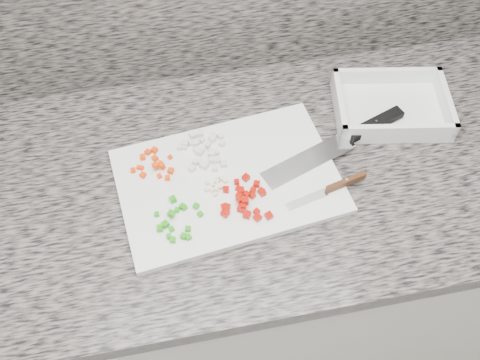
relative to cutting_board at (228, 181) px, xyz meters
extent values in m
cube|color=beige|center=(0.01, 0.02, -0.48)|extent=(3.92, 0.62, 0.86)
cube|color=#615C55|center=(0.01, 0.02, -0.03)|extent=(3.96, 0.64, 0.04)
cube|color=white|center=(0.00, 0.00, 0.00)|extent=(0.47, 0.34, 0.01)
cube|color=#F03C05|center=(-0.12, 0.02, 0.01)|extent=(0.01, 0.01, 0.01)
cube|color=#F03C05|center=(-0.19, 0.06, 0.01)|extent=(0.01, 0.01, 0.01)
cube|color=#F03C05|center=(-0.11, 0.04, 0.01)|extent=(0.01, 0.01, 0.01)
cube|color=#F03C05|center=(-0.17, 0.04, 0.01)|extent=(0.01, 0.01, 0.01)
cube|color=#F03C05|center=(-0.14, 0.05, 0.02)|extent=(0.02, 0.02, 0.01)
cube|color=#F03C05|center=(-0.17, 0.06, 0.01)|extent=(0.01, 0.01, 0.01)
cube|color=#F03C05|center=(-0.14, 0.08, 0.01)|extent=(0.01, 0.01, 0.01)
cube|color=#F03C05|center=(-0.13, 0.05, 0.01)|extent=(0.01, 0.01, 0.01)
cube|color=#F03C05|center=(-0.17, 0.06, 0.01)|extent=(0.01, 0.01, 0.01)
cube|color=#F03C05|center=(-0.16, 0.08, 0.01)|extent=(0.01, 0.01, 0.01)
cube|color=#F03C05|center=(-0.11, 0.07, 0.01)|extent=(0.01, 0.01, 0.01)
cube|color=#F03C05|center=(-0.14, 0.10, 0.01)|extent=(0.02, 0.02, 0.01)
cube|color=#F03C05|center=(-0.13, 0.06, 0.02)|extent=(0.01, 0.01, 0.01)
cube|color=#F03C05|center=(-0.13, 0.05, 0.02)|extent=(0.01, 0.01, 0.01)
cube|color=#F03C05|center=(-0.15, 0.09, 0.01)|extent=(0.01, 0.01, 0.01)
cube|color=#F03C05|center=(-0.13, 0.03, 0.01)|extent=(0.01, 0.01, 0.01)
cube|color=beige|center=(-0.01, 0.05, 0.01)|extent=(0.01, 0.01, 0.01)
cube|color=beige|center=(-0.09, 0.09, 0.01)|extent=(0.01, 0.01, 0.01)
cube|color=beige|center=(-0.04, 0.12, 0.01)|extent=(0.02, 0.02, 0.01)
cube|color=beige|center=(-0.06, 0.10, 0.01)|extent=(0.01, 0.01, 0.01)
cube|color=beige|center=(-0.06, 0.05, 0.01)|extent=(0.02, 0.02, 0.01)
cube|color=beige|center=(-0.05, 0.08, 0.01)|extent=(0.01, 0.01, 0.01)
cube|color=beige|center=(-0.02, 0.10, 0.01)|extent=(0.02, 0.02, 0.01)
cube|color=beige|center=(-0.05, 0.05, 0.01)|extent=(0.02, 0.02, 0.01)
cube|color=beige|center=(0.00, 0.03, 0.01)|extent=(0.01, 0.01, 0.01)
cube|color=beige|center=(-0.05, 0.07, 0.01)|extent=(0.02, 0.02, 0.01)
cube|color=beige|center=(-0.04, 0.10, 0.01)|extent=(0.01, 0.01, 0.01)
cube|color=beige|center=(-0.02, 0.03, 0.01)|extent=(0.01, 0.01, 0.01)
cube|color=beige|center=(-0.02, 0.05, 0.01)|extent=(0.02, 0.02, 0.01)
cube|color=beige|center=(-0.04, 0.04, 0.01)|extent=(0.02, 0.02, 0.01)
cube|color=beige|center=(-0.05, 0.12, 0.01)|extent=(0.02, 0.02, 0.01)
cube|color=beige|center=(-0.08, 0.09, 0.01)|extent=(0.01, 0.01, 0.01)
cube|color=beige|center=(-0.07, 0.10, 0.01)|extent=(0.02, 0.02, 0.01)
cube|color=beige|center=(0.00, 0.09, 0.01)|extent=(0.02, 0.02, 0.01)
cube|color=beige|center=(-0.05, 0.10, 0.01)|extent=(0.02, 0.02, 0.01)
cube|color=beige|center=(-0.07, 0.04, 0.01)|extent=(0.02, 0.02, 0.01)
cube|color=beige|center=(-0.02, 0.06, 0.02)|extent=(0.02, 0.02, 0.01)
cube|color=beige|center=(-0.01, 0.11, 0.01)|extent=(0.02, 0.02, 0.01)
cube|color=beige|center=(0.00, 0.11, 0.01)|extent=(0.01, 0.01, 0.01)
cube|color=beige|center=(-0.03, 0.08, 0.02)|extent=(0.01, 0.01, 0.01)
cube|color=beige|center=(-0.02, 0.07, 0.01)|extent=(0.02, 0.02, 0.01)
cube|color=beige|center=(-0.02, 0.10, 0.01)|extent=(0.01, 0.01, 0.01)
cube|color=#22990D|center=(-0.15, -0.06, 0.01)|extent=(0.01, 0.01, 0.01)
cube|color=#22990D|center=(-0.07, -0.07, 0.01)|extent=(0.01, 0.01, 0.01)
cube|color=#22990D|center=(-0.11, -0.05, 0.01)|extent=(0.01, 0.01, 0.01)
cube|color=#22990D|center=(-0.10, -0.05, 0.01)|extent=(0.01, 0.01, 0.01)
cube|color=#22990D|center=(-0.15, -0.09, 0.01)|extent=(0.01, 0.01, 0.01)
cube|color=#22990D|center=(-0.12, -0.07, 0.02)|extent=(0.02, 0.02, 0.01)
cube|color=#22990D|center=(-0.12, -0.03, 0.01)|extent=(0.01, 0.01, 0.01)
cube|color=#22990D|center=(-0.10, -0.10, 0.01)|extent=(0.01, 0.01, 0.01)
cube|color=#22990D|center=(-0.13, -0.11, 0.01)|extent=(0.01, 0.01, 0.01)
cube|color=#22990D|center=(-0.11, -0.11, 0.01)|extent=(0.01, 0.01, 0.01)
cube|color=#22990D|center=(-0.07, -0.05, 0.01)|extent=(0.01, 0.01, 0.01)
cube|color=#22990D|center=(-0.10, -0.05, 0.01)|extent=(0.01, 0.01, 0.01)
cube|color=#22990D|center=(-0.10, -0.05, 0.01)|extent=(0.01, 0.01, 0.01)
cube|color=#22990D|center=(-0.13, -0.09, 0.01)|extent=(0.01, 0.01, 0.01)
cube|color=#22990D|center=(-0.10, -0.12, 0.01)|extent=(0.01, 0.01, 0.01)
cube|color=#22990D|center=(-0.14, -0.08, 0.01)|extent=(0.02, 0.02, 0.01)
cube|color=#22990D|center=(-0.13, -0.12, 0.01)|extent=(0.01, 0.01, 0.01)
cube|color=#AF0D02|center=(-0.02, -0.07, 0.01)|extent=(0.01, 0.01, 0.01)
cube|color=#AF0D02|center=(0.02, -0.07, 0.02)|extent=(0.02, 0.02, 0.01)
cube|color=#AF0D02|center=(0.03, -0.01, 0.01)|extent=(0.02, 0.02, 0.01)
cube|color=#AF0D02|center=(0.05, -0.03, 0.01)|extent=(0.02, 0.02, 0.01)
cube|color=#AF0D02|center=(0.02, -0.04, 0.01)|extent=(0.01, 0.01, 0.01)
cube|color=#AF0D02|center=(0.03, -0.05, 0.02)|extent=(0.01, 0.01, 0.01)
cube|color=#AF0D02|center=(0.04, -0.10, 0.01)|extent=(0.02, 0.02, 0.01)
cube|color=#AF0D02|center=(0.06, -0.04, 0.01)|extent=(0.02, 0.02, 0.01)
cube|color=#AF0D02|center=(0.02, -0.09, 0.01)|extent=(0.02, 0.02, 0.01)
cube|color=#AF0D02|center=(-0.02, -0.08, 0.01)|extent=(0.01, 0.01, 0.01)
cube|color=#AF0D02|center=(0.06, -0.05, 0.01)|extent=(0.01, 0.01, 0.01)
cube|color=#AF0D02|center=(0.01, -0.04, 0.01)|extent=(0.01, 0.01, 0.01)
cube|color=#AF0D02|center=(0.01, -0.06, 0.02)|extent=(0.02, 0.02, 0.01)
cube|color=#AF0D02|center=(0.04, -0.09, 0.01)|extent=(0.01, 0.01, 0.01)
cube|color=#AF0D02|center=(0.06, -0.10, 0.01)|extent=(0.02, 0.02, 0.01)
cube|color=#AF0D02|center=(-0.02, -0.07, 0.01)|extent=(0.02, 0.02, 0.01)
cube|color=#AF0D02|center=(-0.02, -0.08, 0.01)|extent=(0.02, 0.02, 0.01)
cube|color=#AF0D02|center=(0.04, -0.04, 0.01)|extent=(0.02, 0.02, 0.01)
cube|color=#AF0D02|center=(0.01, -0.08, 0.01)|extent=(0.02, 0.02, 0.01)
cube|color=#AF0D02|center=(0.01, -0.01, 0.01)|extent=(0.01, 0.01, 0.01)
cube|color=#AF0D02|center=(0.04, -0.05, 0.01)|extent=(0.01, 0.01, 0.01)
cube|color=#AF0D02|center=(0.01, -0.03, 0.01)|extent=(0.01, 0.01, 0.01)
cube|color=#AF0D02|center=(-0.01, -0.03, 0.01)|extent=(0.01, 0.01, 0.01)
cube|color=#AF0D02|center=(0.02, -0.08, 0.02)|extent=(0.01, 0.01, 0.01)
cube|color=beige|center=(-0.04, -0.02, 0.01)|extent=(0.01, 0.01, 0.01)
cube|color=beige|center=(-0.02, -0.02, 0.01)|extent=(0.01, 0.01, 0.01)
cube|color=beige|center=(-0.03, -0.01, 0.01)|extent=(0.01, 0.01, 0.01)
cube|color=beige|center=(-0.01, 0.00, 0.01)|extent=(0.01, 0.01, 0.01)
cube|color=beige|center=(-0.01, -0.01, 0.01)|extent=(0.01, 0.01, 0.01)
cube|color=beige|center=(-0.02, 0.01, 0.01)|extent=(0.01, 0.01, 0.01)
cube|color=beige|center=(-0.02, -0.01, 0.01)|extent=(0.01, 0.01, 0.00)
cube|color=beige|center=(-0.04, 0.00, 0.01)|extent=(0.01, 0.01, 0.01)
cube|color=beige|center=(-0.05, -0.02, 0.01)|extent=(0.01, 0.01, 0.01)
cube|color=beige|center=(-0.03, -0.02, 0.01)|extent=(0.01, 0.01, 0.01)
cube|color=beige|center=(-0.02, 0.00, 0.01)|extent=(0.01, 0.01, 0.01)
cube|color=beige|center=(-0.03, -0.02, 0.01)|extent=(0.01, 0.01, 0.01)
cube|color=beige|center=(-0.03, -0.03, 0.01)|extent=(0.01, 0.01, 0.01)
cube|color=silver|center=(0.17, 0.01, 0.01)|extent=(0.21, 0.12, 0.00)
cube|color=black|center=(0.33, 0.07, 0.02)|extent=(0.14, 0.07, 0.02)
cylinder|color=silver|center=(0.33, 0.07, 0.02)|extent=(0.01, 0.01, 0.00)
cube|color=silver|center=(0.14, -0.08, 0.01)|extent=(0.09, 0.04, 0.00)
cube|color=#4D2A13|center=(0.23, -0.06, 0.02)|extent=(0.09, 0.03, 0.02)
cylinder|color=silver|center=(0.23, -0.06, 0.02)|extent=(0.01, 0.01, 0.00)
cube|color=white|center=(0.39, 0.12, 0.00)|extent=(0.27, 0.22, 0.01)
cube|color=white|center=(0.40, 0.20, 0.02)|extent=(0.24, 0.05, 0.04)
cube|color=white|center=(0.37, 0.04, 0.02)|extent=(0.24, 0.05, 0.04)
cube|color=white|center=(0.50, 0.10, 0.02)|extent=(0.04, 0.18, 0.04)
cube|color=white|center=(0.27, 0.14, 0.02)|extent=(0.04, 0.18, 0.04)
camera|label=1|loc=(-0.09, -0.60, 0.89)|focal=40.00mm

